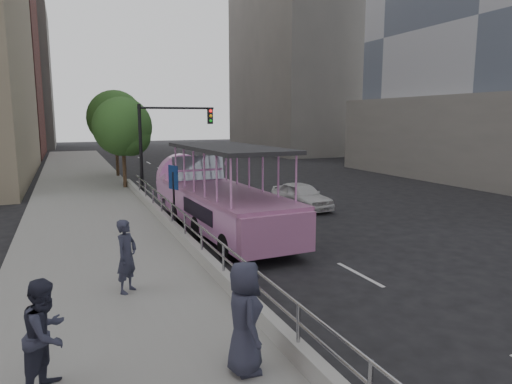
{
  "coord_description": "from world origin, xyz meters",
  "views": [
    {
      "loc": [
        -6.6,
        -12.48,
        4.46
      ],
      "look_at": [
        -0.26,
        2.76,
        1.78
      ],
      "focal_mm": 32.0,
      "sensor_mm": 36.0,
      "label": 1
    }
  ],
  "objects_px": {
    "traffic_signal": "(163,136)",
    "street_tree_far": "(117,120)",
    "pedestrian_far": "(245,317)",
    "car": "(301,196)",
    "parking_sign": "(174,193)",
    "duck_boat": "(215,199)",
    "street_tree_near": "(124,129)",
    "pedestrian_mid": "(46,334)",
    "pedestrian_near": "(127,256)"
  },
  "relations": [
    {
      "from": "duck_boat",
      "to": "street_tree_far",
      "type": "relative_size",
      "value": 1.63
    },
    {
      "from": "traffic_signal",
      "to": "street_tree_near",
      "type": "xyz_separation_m",
      "value": [
        -1.6,
        3.43,
        0.32
      ]
    },
    {
      "from": "pedestrian_mid",
      "to": "street_tree_near",
      "type": "relative_size",
      "value": 0.31
    },
    {
      "from": "pedestrian_near",
      "to": "pedestrian_far",
      "type": "distance_m",
      "value": 4.56
    },
    {
      "from": "street_tree_far",
      "to": "duck_boat",
      "type": "bearing_deg",
      "value": -83.77
    },
    {
      "from": "parking_sign",
      "to": "street_tree_far",
      "type": "height_order",
      "value": "street_tree_far"
    },
    {
      "from": "pedestrian_far",
      "to": "street_tree_far",
      "type": "bearing_deg",
      "value": 4.27
    },
    {
      "from": "parking_sign",
      "to": "street_tree_near",
      "type": "distance_m",
      "value": 11.98
    },
    {
      "from": "pedestrian_mid",
      "to": "traffic_signal",
      "type": "bearing_deg",
      "value": 12.48
    },
    {
      "from": "duck_boat",
      "to": "pedestrian_mid",
      "type": "xyz_separation_m",
      "value": [
        -5.84,
        -9.9,
        -0.09
      ]
    },
    {
      "from": "pedestrian_far",
      "to": "street_tree_near",
      "type": "distance_m",
      "value": 22.02
    },
    {
      "from": "pedestrian_far",
      "to": "parking_sign",
      "type": "height_order",
      "value": "parking_sign"
    },
    {
      "from": "street_tree_near",
      "to": "traffic_signal",
      "type": "bearing_deg",
      "value": -65.02
    },
    {
      "from": "car",
      "to": "street_tree_far",
      "type": "distance_m",
      "value": 16.76
    },
    {
      "from": "car",
      "to": "street_tree_far",
      "type": "bearing_deg",
      "value": 109.39
    },
    {
      "from": "street_tree_far",
      "to": "pedestrian_far",
      "type": "bearing_deg",
      "value": -92.0
    },
    {
      "from": "pedestrian_far",
      "to": "duck_boat",
      "type": "bearing_deg",
      "value": -8.8
    },
    {
      "from": "duck_boat",
      "to": "pedestrian_far",
      "type": "relative_size",
      "value": 5.57
    },
    {
      "from": "pedestrian_far",
      "to": "street_tree_far",
      "type": "distance_m",
      "value": 28.04
    },
    {
      "from": "duck_boat",
      "to": "pedestrian_near",
      "type": "relative_size",
      "value": 5.89
    },
    {
      "from": "pedestrian_near",
      "to": "street_tree_near",
      "type": "bearing_deg",
      "value": 33.74
    },
    {
      "from": "street_tree_far",
      "to": "street_tree_near",
      "type": "bearing_deg",
      "value": -91.91
    },
    {
      "from": "pedestrian_mid",
      "to": "parking_sign",
      "type": "relative_size",
      "value": 0.65
    },
    {
      "from": "street_tree_far",
      "to": "traffic_signal",
      "type": "bearing_deg",
      "value": -81.57
    },
    {
      "from": "pedestrian_far",
      "to": "pedestrian_near",
      "type": "bearing_deg",
      "value": 23.42
    },
    {
      "from": "car",
      "to": "street_tree_far",
      "type": "relative_size",
      "value": 0.6
    },
    {
      "from": "duck_boat",
      "to": "pedestrian_far",
      "type": "height_order",
      "value": "duck_boat"
    },
    {
      "from": "pedestrian_near",
      "to": "traffic_signal",
      "type": "xyz_separation_m",
      "value": [
        3.71,
        14.07,
        2.31
      ]
    },
    {
      "from": "street_tree_far",
      "to": "parking_sign",
      "type": "bearing_deg",
      "value": -89.66
    },
    {
      "from": "pedestrian_mid",
      "to": "parking_sign",
      "type": "distance_m",
      "value": 10.21
    },
    {
      "from": "parking_sign",
      "to": "traffic_signal",
      "type": "xyz_separation_m",
      "value": [
        1.29,
        8.36,
        1.78
      ]
    },
    {
      "from": "car",
      "to": "pedestrian_mid",
      "type": "height_order",
      "value": "pedestrian_mid"
    },
    {
      "from": "pedestrian_near",
      "to": "parking_sign",
      "type": "height_order",
      "value": "parking_sign"
    },
    {
      "from": "traffic_signal",
      "to": "street_tree_far",
      "type": "distance_m",
      "value": 9.57
    },
    {
      "from": "pedestrian_near",
      "to": "pedestrian_mid",
      "type": "relative_size",
      "value": 1.0
    },
    {
      "from": "pedestrian_far",
      "to": "car",
      "type": "bearing_deg",
      "value": -25.43
    },
    {
      "from": "car",
      "to": "street_tree_near",
      "type": "height_order",
      "value": "street_tree_near"
    },
    {
      "from": "pedestrian_mid",
      "to": "street_tree_far",
      "type": "relative_size",
      "value": 0.28
    },
    {
      "from": "car",
      "to": "pedestrian_near",
      "type": "bearing_deg",
      "value": -143.64
    },
    {
      "from": "duck_boat",
      "to": "parking_sign",
      "type": "bearing_deg",
      "value": -163.14
    },
    {
      "from": "pedestrian_mid",
      "to": "street_tree_near",
      "type": "bearing_deg",
      "value": 19.22
    },
    {
      "from": "duck_boat",
      "to": "pedestrian_near",
      "type": "xyz_separation_m",
      "value": [
        -4.2,
        -6.25,
        -0.09
      ]
    },
    {
      "from": "pedestrian_far",
      "to": "parking_sign",
      "type": "bearing_deg",
      "value": 0.16
    },
    {
      "from": "traffic_signal",
      "to": "street_tree_far",
      "type": "xyz_separation_m",
      "value": [
        -1.4,
        9.43,
        0.81
      ]
    },
    {
      "from": "pedestrian_far",
      "to": "pedestrian_mid",
      "type": "bearing_deg",
      "value": 82.92
    },
    {
      "from": "pedestrian_far",
      "to": "traffic_signal",
      "type": "relative_size",
      "value": 0.36
    },
    {
      "from": "duck_boat",
      "to": "parking_sign",
      "type": "relative_size",
      "value": 3.84
    },
    {
      "from": "street_tree_near",
      "to": "street_tree_far",
      "type": "relative_size",
      "value": 0.89
    },
    {
      "from": "pedestrian_mid",
      "to": "parking_sign",
      "type": "bearing_deg",
      "value": 5.83
    },
    {
      "from": "car",
      "to": "parking_sign",
      "type": "distance_m",
      "value": 7.76
    }
  ]
}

